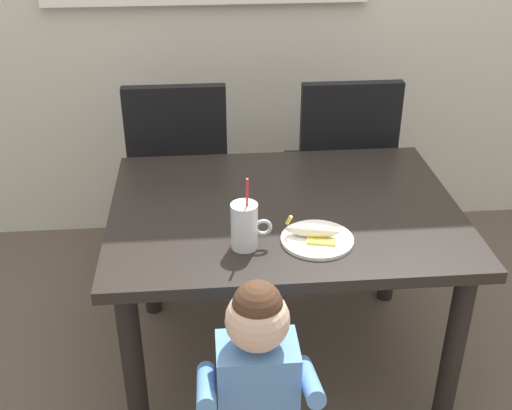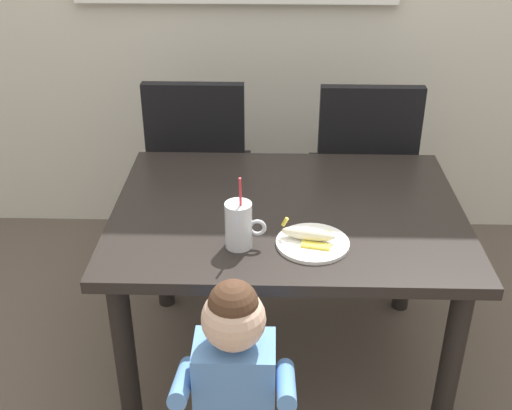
# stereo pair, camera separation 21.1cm
# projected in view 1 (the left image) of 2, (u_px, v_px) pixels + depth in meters

# --- Properties ---
(ground_plane) EXTENTS (24.00, 24.00, 0.00)m
(ground_plane) POSITION_uv_depth(u_px,v_px,m) (281.00, 360.00, 2.57)
(ground_plane) COLOR brown
(dining_table) EXTENTS (1.20, 0.91, 0.70)m
(dining_table) POSITION_uv_depth(u_px,v_px,m) (284.00, 231.00, 2.28)
(dining_table) COLOR black
(dining_table) RESTS_ON ground
(dining_chair_left) EXTENTS (0.44, 0.44, 0.96)m
(dining_chair_left) POSITION_uv_depth(u_px,v_px,m) (180.00, 168.00, 2.87)
(dining_chair_left) COLOR black
(dining_chair_left) RESTS_ON ground
(dining_chair_right) EXTENTS (0.44, 0.45, 0.96)m
(dining_chair_right) POSITION_uv_depth(u_px,v_px,m) (341.00, 164.00, 2.91)
(dining_chair_right) COLOR black
(dining_chair_right) RESTS_ON ground
(toddler_standing) EXTENTS (0.33, 0.24, 0.84)m
(toddler_standing) POSITION_uv_depth(u_px,v_px,m) (257.00, 378.00, 1.76)
(toddler_standing) COLOR #3F4760
(toddler_standing) RESTS_ON ground
(milk_cup) EXTENTS (0.13, 0.08, 0.25)m
(milk_cup) POSITION_uv_depth(u_px,v_px,m) (245.00, 228.00, 1.97)
(milk_cup) COLOR silver
(milk_cup) RESTS_ON dining_table
(snack_plate) EXTENTS (0.23, 0.23, 0.01)m
(snack_plate) POSITION_uv_depth(u_px,v_px,m) (317.00, 240.00, 2.03)
(snack_plate) COLOR white
(snack_plate) RESTS_ON dining_table
(peeled_banana) EXTENTS (0.18, 0.12, 0.07)m
(peeled_banana) POSITION_uv_depth(u_px,v_px,m) (313.00, 231.00, 2.02)
(peeled_banana) COLOR #F4EAC6
(peeled_banana) RESTS_ON snack_plate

